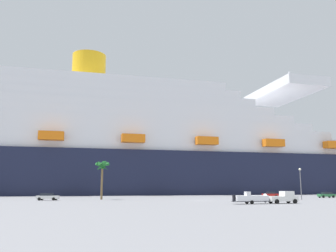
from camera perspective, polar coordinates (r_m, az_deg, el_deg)
name	(u,v)px	position (r m, az deg, el deg)	size (l,w,h in m)	color
ground_plane	(177,197)	(110.23, 1.47, -11.19)	(600.00, 600.00, 0.00)	gray
cruise_ship	(155,151)	(144.22, -2.07, -4.03)	(233.93, 55.20, 63.11)	#191E38
pickup_truck	(283,198)	(69.39, 17.90, -10.80)	(5.82, 2.87, 2.20)	white
small_boat_on_trailer	(254,198)	(66.20, 13.53, -11.15)	(8.52, 2.66, 2.15)	#595960
palm_tree	(102,168)	(87.24, -10.42, -6.61)	(3.52, 3.45, 9.02)	brown
street_lamp	(300,179)	(90.96, 20.34, -7.89)	(0.56, 0.56, 7.34)	slate
parked_car_green_wagon	(326,195)	(108.33, 23.93, -9.97)	(4.56, 2.08, 1.58)	#2D723F
parked_car_white_van	(47,197)	(85.28, -18.65, -10.60)	(4.89, 2.54, 1.58)	white
parked_car_red_hatchback	(270,194)	(106.72, 15.98, -10.43)	(4.55, 2.71, 1.58)	red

